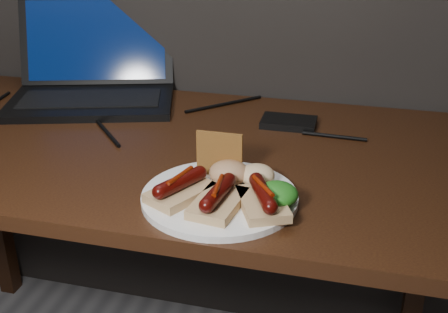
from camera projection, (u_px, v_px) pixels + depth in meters
name	position (u px, v px, depth m)	size (l,w,h in m)	color
desk	(143.00, 177.00, 1.25)	(1.40, 0.70, 0.75)	#38210E
laptop	(93.00, 78.00, 1.44)	(0.48, 0.43, 0.25)	black
hard_drive	(289.00, 122.00, 1.29)	(0.12, 0.08, 0.02)	black
desk_cables	(150.00, 116.00, 1.33)	(0.94, 0.39, 0.01)	black
plate	(220.00, 197.00, 0.97)	(0.27, 0.27, 0.01)	white
bread_sausage_left	(180.00, 188.00, 0.95)	(0.11, 0.13, 0.04)	#D7AF7E
bread_sausage_center	(218.00, 198.00, 0.92)	(0.08, 0.12, 0.04)	#D7AF7E
bread_sausage_right	(263.00, 199.00, 0.92)	(0.11, 0.13, 0.04)	#D7AF7E
crispbread	(219.00, 154.00, 1.02)	(0.09, 0.01, 0.09)	#A4622D
salad_greens	(277.00, 194.00, 0.93)	(0.07, 0.07, 0.04)	#155F13
salsa_mound	(229.00, 173.00, 1.00)	(0.07, 0.07, 0.04)	#9B2D0F
coleslaw_mound	(257.00, 175.00, 1.00)	(0.06, 0.06, 0.04)	beige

